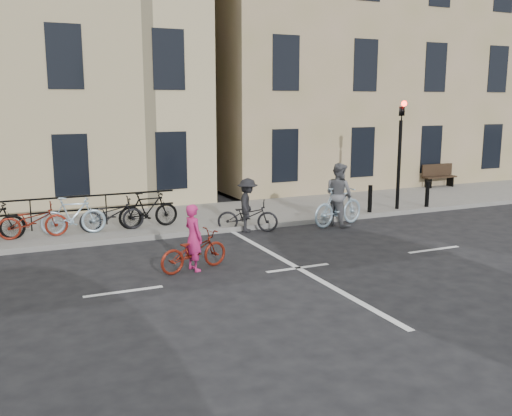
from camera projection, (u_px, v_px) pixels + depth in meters
name	position (u px, v px, depth m)	size (l,w,h in m)	color
ground	(298.00, 268.00, 13.14)	(120.00, 120.00, 0.00)	black
sidewalk	(83.00, 228.00, 16.88)	(46.00, 4.00, 0.15)	slate
building_east	(336.00, 50.00, 27.27)	(14.00, 10.00, 12.00)	#96865A
traffic_light	(400.00, 141.00, 19.07)	(0.18, 0.30, 3.90)	black
bollard_east	(370.00, 199.00, 18.85)	(0.14, 0.14, 0.90)	black
bollard_west	(427.00, 194.00, 19.82)	(0.14, 0.14, 0.90)	black
bench	(438.00, 175.00, 24.38)	(1.60, 0.41, 0.97)	black
parked_bikes	(52.00, 218.00, 15.54)	(7.25, 1.23, 1.05)	black
cyclist_pink	(194.00, 247.00, 12.90)	(1.81, 1.01, 1.53)	maroon
cyclist_grey	(339.00, 201.00, 17.45)	(2.09, 1.09, 1.94)	#9DBACD
cyclist_dark	(248.00, 211.00, 16.69)	(1.87, 1.35, 1.58)	black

